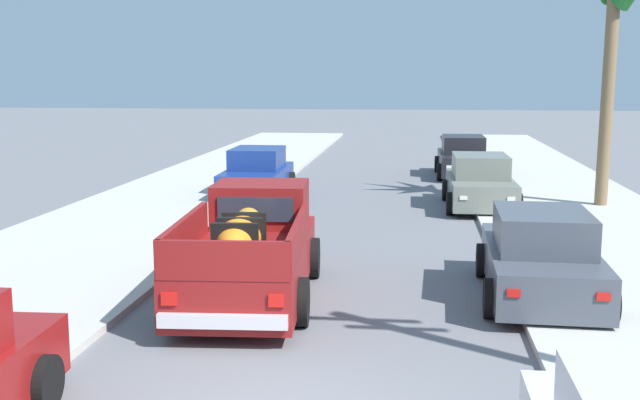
# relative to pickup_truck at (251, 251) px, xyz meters

# --- Properties ---
(sidewalk_left) EXTENTS (5.29, 60.00, 0.12)m
(sidewalk_left) POSITION_rel_pickup_truck_xyz_m (-4.41, 6.97, -0.75)
(sidewalk_left) COLOR beige
(sidewalk_left) RESTS_ON ground
(sidewalk_right) EXTENTS (5.29, 60.00, 0.12)m
(sidewalk_right) POSITION_rel_pickup_truck_xyz_m (7.12, 6.97, -0.75)
(sidewalk_right) COLOR beige
(sidewalk_right) RESTS_ON ground
(curb_left) EXTENTS (0.16, 60.00, 0.10)m
(curb_left) POSITION_rel_pickup_truck_xyz_m (-3.17, 6.97, -0.76)
(curb_left) COLOR silver
(curb_left) RESTS_ON ground
(curb_right) EXTENTS (0.16, 60.00, 0.10)m
(curb_right) POSITION_rel_pickup_truck_xyz_m (5.87, 6.97, -0.76)
(curb_right) COLOR silver
(curb_right) RESTS_ON ground
(pickup_truck) EXTENTS (2.45, 5.32, 1.80)m
(pickup_truck) POSITION_rel_pickup_truck_xyz_m (0.00, 0.00, 0.00)
(pickup_truck) COLOR maroon
(pickup_truck) RESTS_ON ground
(car_left_near) EXTENTS (2.05, 4.27, 1.54)m
(car_left_near) POSITION_rel_pickup_truck_xyz_m (4.68, 9.86, -0.10)
(car_left_near) COLOR slate
(car_left_near) RESTS_ON ground
(car_left_mid) EXTENTS (2.13, 4.30, 1.54)m
(car_left_mid) POSITION_rel_pickup_truck_xyz_m (4.96, 0.51, -0.10)
(car_left_mid) COLOR #474C56
(car_left_mid) RESTS_ON ground
(car_right_mid) EXTENTS (2.08, 4.28, 1.54)m
(car_right_mid) POSITION_rel_pickup_truck_xyz_m (-2.14, 11.18, -0.10)
(car_right_mid) COLOR navy
(car_right_mid) RESTS_ON ground
(car_left_far) EXTENTS (2.05, 4.27, 1.54)m
(car_left_far) POSITION_rel_pickup_truck_xyz_m (4.62, 16.98, -0.10)
(car_left_far) COLOR black
(car_left_far) RESTS_ON ground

